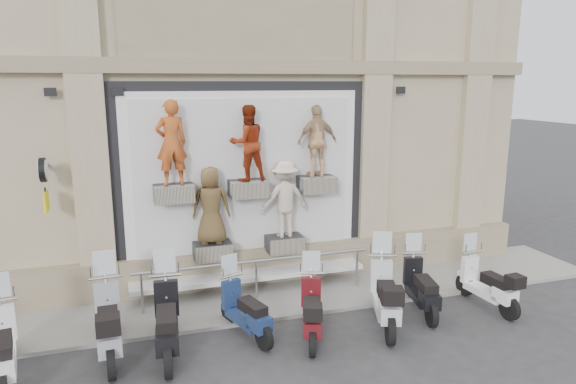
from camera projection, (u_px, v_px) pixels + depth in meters
name	position (u px, v px, depth m)	size (l,w,h in m)	color
ground	(285.00, 348.00, 8.94)	(90.00, 90.00, 0.00)	#303033
sidewalk	(255.00, 298.00, 10.88)	(16.00, 2.20, 0.08)	#999791
building	(209.00, 28.00, 14.19)	(14.00, 8.60, 12.00)	tan
shop_vitrine	(249.00, 185.00, 11.02)	(5.60, 0.83, 4.30)	black
guard_rail	(256.00, 281.00, 10.70)	(5.06, 0.10, 0.93)	#9EA0A5
clock_sign_bracket	(44.00, 178.00, 9.48)	(0.10, 0.80, 1.02)	black
scooter_b	(1.00, 335.00, 7.79)	(0.56, 1.91, 1.55)	white
scooter_c	(108.00, 310.00, 8.51)	(0.59, 2.03, 1.65)	gray
scooter_d	(166.00, 308.00, 8.59)	(0.59, 2.04, 1.65)	black
scooter_e	(245.00, 300.00, 9.23)	(0.50, 1.71, 1.39)	navy
scooter_f	(312.00, 300.00, 9.16)	(0.52, 1.77, 1.44)	#4E0D12
scooter_g	(386.00, 284.00, 9.61)	(0.59, 2.03, 1.65)	silver
scooter_h	(422.00, 277.00, 10.21)	(0.53, 1.81, 1.47)	black
scooter_i	(488.00, 274.00, 10.42)	(0.51, 1.74, 1.42)	white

